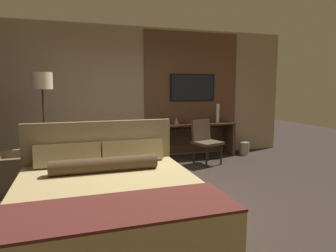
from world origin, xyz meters
The scene contains 12 objects.
ground_plane centered at (0.00, 0.00, 0.00)m, with size 16.00×16.00×0.00m, color #332823.
wall_back_tv_panel centered at (0.17, 2.59, 1.40)m, with size 7.20×0.09×2.80m.
bed centered at (-0.93, -0.70, 0.33)m, with size 1.92×2.09×1.10m.
desk centered at (1.33, 2.32, 0.51)m, with size 1.70×0.50×0.75m.
tv centered at (1.33, 2.52, 1.53)m, with size 1.06×0.04×0.59m.
desk_chair centered at (1.26, 1.69, 0.52)m, with size 0.61×0.61×0.88m.
armchair_by_window centered at (-2.15, 1.16, 0.26)m, with size 0.80×0.81×0.77m.
floor_lamp centered at (-1.72, 1.69, 1.50)m, with size 0.34×0.34×1.79m.
vase_tall centered at (1.82, 2.22, 0.96)m, with size 0.07×0.07×0.41m.
vase_short centered at (0.86, 2.26, 0.82)m, with size 0.13×0.13×0.14m.
book centered at (1.22, 2.32, 0.77)m, with size 0.25×0.20×0.03m.
waste_bin centered at (2.48, 2.15, 0.14)m, with size 0.22×0.22×0.28m.
Camera 1 is at (-1.27, -3.75, 1.55)m, focal length 32.00 mm.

